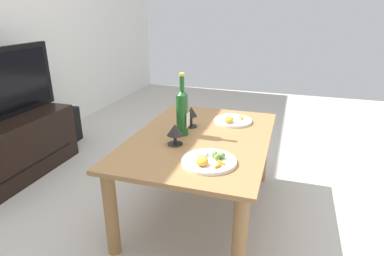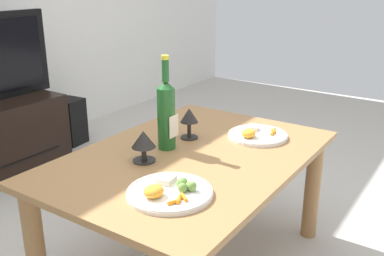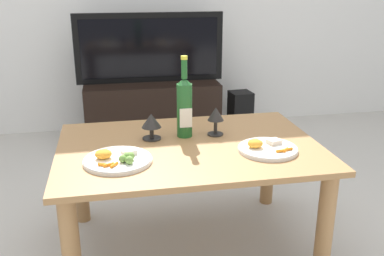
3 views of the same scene
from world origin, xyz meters
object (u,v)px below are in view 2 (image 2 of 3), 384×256
at_px(goblet_right, 189,118).
at_px(dinner_plate_right, 257,135).
at_px(floor_speaker, 71,121).
at_px(dinner_plate_left, 170,191).
at_px(goblet_left, 144,141).
at_px(dining_table, 191,175).
at_px(wine_bottle, 166,113).

xyz_separation_m(goblet_right, dinner_plate_right, (0.17, -0.24, -0.08)).
xyz_separation_m(floor_speaker, dinner_plate_left, (-1.03, -1.66, 0.36)).
distance_m(dinner_plate_left, dinner_plate_right, 0.62).
height_order(goblet_right, dinner_plate_left, goblet_right).
height_order(goblet_left, goblet_right, goblet_right).
distance_m(dining_table, goblet_right, 0.25).
height_order(dining_table, wine_bottle, wine_bottle).
bearing_deg(dining_table, dinner_plate_right, -22.64).
xyz_separation_m(floor_speaker, dinner_plate_right, (-0.40, -1.66, 0.36)).
bearing_deg(wine_bottle, dinner_plate_left, -141.25).
height_order(dining_table, dinner_plate_right, dinner_plate_right).
relative_size(goblet_right, dinner_plate_left, 0.48).
bearing_deg(floor_speaker, goblet_left, -126.36).
xyz_separation_m(dining_table, wine_bottle, (-0.00, 0.12, 0.24)).
distance_m(dining_table, floor_speaker, 1.71).
bearing_deg(dinner_plate_right, goblet_right, 125.35).
relative_size(floor_speaker, dinner_plate_left, 1.21).
distance_m(goblet_right, dinner_plate_left, 0.52).
bearing_deg(wine_bottle, goblet_left, -176.22).
xyz_separation_m(wine_bottle, goblet_left, (-0.15, -0.01, -0.07)).
height_order(wine_bottle, goblet_left, wine_bottle).
bearing_deg(wine_bottle, dinner_plate_right, -37.83).
bearing_deg(dinner_plate_right, dining_table, 157.36).
relative_size(wine_bottle, goblet_right, 2.81).
xyz_separation_m(dining_table, goblet_left, (-0.15, 0.11, 0.17)).
bearing_deg(goblet_right, dining_table, -143.79).
distance_m(floor_speaker, goblet_right, 1.59).
relative_size(floor_speaker, dinner_plate_right, 1.31).
bearing_deg(goblet_left, dinner_plate_left, -123.94).
bearing_deg(dinner_plate_right, goblet_left, 153.13).
bearing_deg(goblet_left, floor_speaker, 58.71).
relative_size(dining_table, wine_bottle, 3.06).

